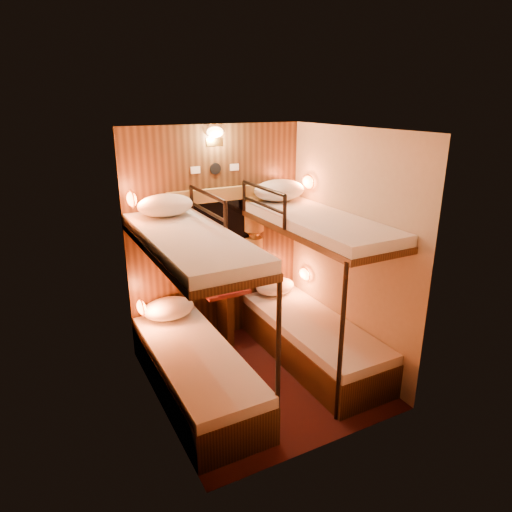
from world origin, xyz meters
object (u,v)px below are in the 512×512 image
table (225,308)px  bottle_right (227,282)px  bunk_left (195,341)px  bottle_left (224,280)px  bunk_right (313,312)px

table → bottle_right: size_ratio=3.05×
bunk_left → bottle_left: 1.00m
table → bottle_left: size_ratio=2.43×
bunk_left → bottle_right: 1.01m
table → bottle_right: bottle_right is taller
table → bottle_left: (-0.01, -0.03, 0.35)m
bunk_right → bottle_left: (-0.66, 0.75, 0.21)m
bunk_left → bunk_right: same height
bunk_left → table: (0.65, 0.78, -0.14)m
table → bunk_left: bearing=-129.7°
bunk_left → bunk_right: size_ratio=1.00×
bunk_right → table: size_ratio=2.90×
bottle_left → bottle_right: size_ratio=1.25×
bottle_left → bottle_right: bearing=-12.9°
bunk_right → bottle_left: 1.02m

